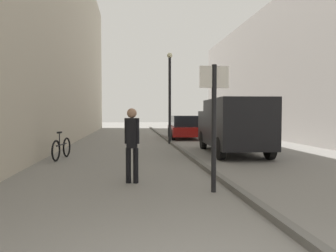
{
  "coord_description": "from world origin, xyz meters",
  "views": [
    {
      "loc": [
        -0.57,
        -1.97,
        1.62
      ],
      "look_at": [
        1.16,
        12.12,
        1.02
      ],
      "focal_mm": 32.96,
      "sensor_mm": 36.0,
      "label": 1
    }
  ],
  "objects_px": {
    "delivery_van": "(233,124)",
    "street_sign_post": "(214,117)",
    "lamp_post": "(170,92)",
    "bicycle_leaning": "(62,148)",
    "pedestrian_main_foreground": "(132,140)",
    "parked_car": "(184,127)"
  },
  "relations": [
    {
      "from": "delivery_van",
      "to": "street_sign_post",
      "type": "bearing_deg",
      "value": -108.98
    },
    {
      "from": "lamp_post",
      "to": "bicycle_leaning",
      "type": "relative_size",
      "value": 2.7
    },
    {
      "from": "street_sign_post",
      "to": "bicycle_leaning",
      "type": "bearing_deg",
      "value": -53.04
    },
    {
      "from": "pedestrian_main_foreground",
      "to": "bicycle_leaning",
      "type": "bearing_deg",
      "value": -47.83
    },
    {
      "from": "delivery_van",
      "to": "parked_car",
      "type": "xyz_separation_m",
      "value": [
        -0.63,
        7.58,
        -0.46
      ]
    },
    {
      "from": "pedestrian_main_foreground",
      "to": "street_sign_post",
      "type": "bearing_deg",
      "value": 159.2
    },
    {
      "from": "lamp_post",
      "to": "bicycle_leaning",
      "type": "distance_m",
      "value": 7.02
    },
    {
      "from": "street_sign_post",
      "to": "delivery_van",
      "type": "bearing_deg",
      "value": -114.43
    },
    {
      "from": "pedestrian_main_foreground",
      "to": "bicycle_leaning",
      "type": "relative_size",
      "value": 0.98
    },
    {
      "from": "delivery_van",
      "to": "lamp_post",
      "type": "height_order",
      "value": "lamp_post"
    },
    {
      "from": "delivery_van",
      "to": "lamp_post",
      "type": "relative_size",
      "value": 1.06
    },
    {
      "from": "pedestrian_main_foreground",
      "to": "delivery_van",
      "type": "height_order",
      "value": "delivery_van"
    },
    {
      "from": "delivery_van",
      "to": "street_sign_post",
      "type": "distance_m",
      "value": 6.25
    },
    {
      "from": "pedestrian_main_foreground",
      "to": "delivery_van",
      "type": "distance_m",
      "value": 6.22
    },
    {
      "from": "pedestrian_main_foreground",
      "to": "lamp_post",
      "type": "relative_size",
      "value": 0.36
    },
    {
      "from": "delivery_van",
      "to": "lamp_post",
      "type": "bearing_deg",
      "value": 118.97
    },
    {
      "from": "parked_car",
      "to": "street_sign_post",
      "type": "height_order",
      "value": "street_sign_post"
    },
    {
      "from": "parked_car",
      "to": "lamp_post",
      "type": "distance_m",
      "value": 4.19
    },
    {
      "from": "parked_car",
      "to": "lamp_post",
      "type": "bearing_deg",
      "value": -108.8
    },
    {
      "from": "pedestrian_main_foreground",
      "to": "parked_car",
      "type": "height_order",
      "value": "pedestrian_main_foreground"
    },
    {
      "from": "parked_car",
      "to": "street_sign_post",
      "type": "xyz_separation_m",
      "value": [
        -1.74,
        -13.35,
        0.83
      ]
    },
    {
      "from": "street_sign_post",
      "to": "lamp_post",
      "type": "relative_size",
      "value": 0.55
    }
  ]
}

